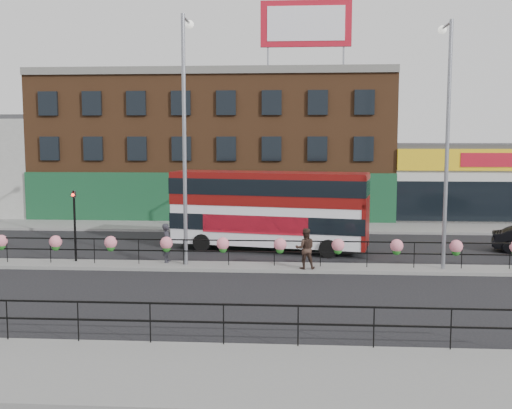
# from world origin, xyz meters

# --- Properties ---
(ground) EXTENTS (120.00, 120.00, 0.00)m
(ground) POSITION_xyz_m (0.00, 0.00, 0.00)
(ground) COLOR black
(ground) RESTS_ON ground
(south_pavement) EXTENTS (60.00, 4.00, 0.15)m
(south_pavement) POSITION_xyz_m (0.00, -12.00, 0.07)
(south_pavement) COLOR gray
(south_pavement) RESTS_ON ground
(north_pavement) EXTENTS (60.00, 4.00, 0.15)m
(north_pavement) POSITION_xyz_m (0.00, 12.00, 0.07)
(north_pavement) COLOR gray
(north_pavement) RESTS_ON ground
(median) EXTENTS (60.00, 1.60, 0.15)m
(median) POSITION_xyz_m (0.00, 0.00, 0.07)
(median) COLOR gray
(median) RESTS_ON ground
(yellow_line_inner) EXTENTS (60.00, 0.10, 0.01)m
(yellow_line_inner) POSITION_xyz_m (0.00, -9.70, 0.01)
(yellow_line_inner) COLOR gold
(yellow_line_inner) RESTS_ON ground
(yellow_line_outer) EXTENTS (60.00, 0.10, 0.01)m
(yellow_line_outer) POSITION_xyz_m (0.00, -9.88, 0.01)
(yellow_line_outer) COLOR gold
(yellow_line_outer) RESTS_ON ground
(brick_building) EXTENTS (25.00, 12.21, 10.30)m
(brick_building) POSITION_xyz_m (-4.00, 19.96, 5.13)
(brick_building) COLOR brown
(brick_building) RESTS_ON ground
(supermarket) EXTENTS (15.00, 12.25, 5.30)m
(supermarket) POSITION_xyz_m (16.00, 19.90, 2.65)
(supermarket) COLOR silver
(supermarket) RESTS_ON ground
(billboard) EXTENTS (6.00, 0.29, 4.40)m
(billboard) POSITION_xyz_m (2.50, 14.99, 13.18)
(billboard) COLOR #B11122
(billboard) RESTS_ON brick_building
(median_railing) EXTENTS (30.04, 0.56, 1.23)m
(median_railing) POSITION_xyz_m (-0.00, 0.00, 1.05)
(median_railing) COLOR black
(median_railing) RESTS_ON median
(south_railing) EXTENTS (20.04, 0.05, 1.12)m
(south_railing) POSITION_xyz_m (-2.00, -10.10, 0.96)
(south_railing) COLOR black
(south_railing) RESTS_ON south_pavement
(double_decker_bus) EXTENTS (10.15, 4.20, 3.99)m
(double_decker_bus) POSITION_xyz_m (0.60, 4.32, 2.45)
(double_decker_bus) COLOR white
(double_decker_bus) RESTS_ON ground
(pedestrian_a) EXTENTS (0.64, 0.42, 1.74)m
(pedestrian_a) POSITION_xyz_m (-3.83, 0.48, 1.02)
(pedestrian_a) COLOR #27262E
(pedestrian_a) RESTS_ON median
(pedestrian_b) EXTENTS (0.92, 0.75, 1.74)m
(pedestrian_b) POSITION_xyz_m (2.33, -0.51, 1.02)
(pedestrian_b) COLOR #36251E
(pedestrian_b) RESTS_ON median
(lamp_column_west) EXTENTS (0.39, 1.90, 10.81)m
(lamp_column_west) POSITION_xyz_m (-2.91, 0.34, 6.55)
(lamp_column_west) COLOR gray
(lamp_column_west) RESTS_ON median
(lamp_column_east) EXTENTS (0.37, 1.82, 10.40)m
(lamp_column_east) POSITION_xyz_m (8.21, 0.20, 6.31)
(lamp_column_east) COLOR gray
(lamp_column_east) RESTS_ON median
(traffic_light_median) EXTENTS (0.15, 0.28, 3.65)m
(traffic_light_median) POSITION_xyz_m (-8.00, 0.39, 2.47)
(traffic_light_median) COLOR black
(traffic_light_median) RESTS_ON median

